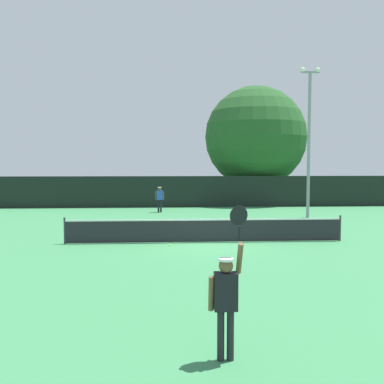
{
  "coord_description": "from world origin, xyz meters",
  "views": [
    {
      "loc": [
        -1.62,
        -17.81,
        3.26
      ],
      "look_at": [
        -0.19,
        5.57,
        1.7
      ],
      "focal_mm": 41.27,
      "sensor_mm": 36.0,
      "label": 1
    }
  ],
  "objects_px": {
    "player_serving": "(226,293)",
    "large_tree": "(256,137)",
    "parked_car_mid": "(205,190)",
    "parked_car_far": "(285,189)",
    "player_receiving": "(160,197)",
    "light_pole": "(309,134)",
    "tennis_ball": "(170,245)",
    "parked_car_near": "(95,191)"
  },
  "relations": [
    {
      "from": "parked_car_near",
      "to": "parked_car_far",
      "type": "bearing_deg",
      "value": 6.82
    },
    {
      "from": "player_serving",
      "to": "tennis_ball",
      "type": "bearing_deg",
      "value": 94.63
    },
    {
      "from": "parked_car_mid",
      "to": "large_tree",
      "type": "bearing_deg",
      "value": -38.7
    },
    {
      "from": "parked_car_near",
      "to": "parked_car_far",
      "type": "height_order",
      "value": "same"
    },
    {
      "from": "parked_car_near",
      "to": "player_serving",
      "type": "bearing_deg",
      "value": -74.87
    },
    {
      "from": "large_tree",
      "to": "parked_car_near",
      "type": "xyz_separation_m",
      "value": [
        -13.62,
        3.92,
        -4.54
      ]
    },
    {
      "from": "tennis_ball",
      "to": "parked_car_mid",
      "type": "height_order",
      "value": "parked_car_mid"
    },
    {
      "from": "player_serving",
      "to": "large_tree",
      "type": "height_order",
      "value": "large_tree"
    },
    {
      "from": "player_receiving",
      "to": "light_pole",
      "type": "bearing_deg",
      "value": 159.08
    },
    {
      "from": "large_tree",
      "to": "parked_car_far",
      "type": "bearing_deg",
      "value": 53.22
    },
    {
      "from": "player_serving",
      "to": "parked_car_far",
      "type": "relative_size",
      "value": 0.6
    },
    {
      "from": "large_tree",
      "to": "parked_car_mid",
      "type": "xyz_separation_m",
      "value": [
        -3.72,
        3.87,
        -4.54
      ]
    },
    {
      "from": "player_receiving",
      "to": "tennis_ball",
      "type": "bearing_deg",
      "value": 92.62
    },
    {
      "from": "player_serving",
      "to": "large_tree",
      "type": "xyz_separation_m",
      "value": [
        6.36,
        28.59,
        4.19
      ]
    },
    {
      "from": "parked_car_mid",
      "to": "parked_car_far",
      "type": "bearing_deg",
      "value": 17.49
    },
    {
      "from": "player_receiving",
      "to": "tennis_ball",
      "type": "xyz_separation_m",
      "value": [
        0.54,
        -11.79,
        -0.98
      ]
    },
    {
      "from": "large_tree",
      "to": "parked_car_mid",
      "type": "bearing_deg",
      "value": 133.86
    },
    {
      "from": "player_serving",
      "to": "parked_car_mid",
      "type": "distance_m",
      "value": 32.57
    },
    {
      "from": "player_receiving",
      "to": "light_pole",
      "type": "height_order",
      "value": "light_pole"
    },
    {
      "from": "tennis_ball",
      "to": "parked_car_near",
      "type": "height_order",
      "value": "parked_car_near"
    },
    {
      "from": "player_serving",
      "to": "parked_car_near",
      "type": "relative_size",
      "value": 0.6
    },
    {
      "from": "player_receiving",
      "to": "parked_car_mid",
      "type": "distance_m",
      "value": 11.37
    },
    {
      "from": "player_serving",
      "to": "parked_car_mid",
      "type": "height_order",
      "value": "player_serving"
    },
    {
      "from": "player_serving",
      "to": "large_tree",
      "type": "relative_size",
      "value": 0.27
    },
    {
      "from": "player_serving",
      "to": "light_pole",
      "type": "xyz_separation_m",
      "value": [
        7.44,
        18.46,
        3.83
      ]
    },
    {
      "from": "player_receiving",
      "to": "parked_car_near",
      "type": "distance_m",
      "value": 12.21
    },
    {
      "from": "parked_car_far",
      "to": "player_receiving",
      "type": "bearing_deg",
      "value": -132.72
    },
    {
      "from": "player_receiving",
      "to": "parked_car_far",
      "type": "distance_m",
      "value": 16.7
    },
    {
      "from": "parked_car_far",
      "to": "parked_car_mid",
      "type": "bearing_deg",
      "value": -168.57
    },
    {
      "from": "parked_car_near",
      "to": "parked_car_mid",
      "type": "distance_m",
      "value": 9.9
    },
    {
      "from": "large_tree",
      "to": "parked_car_mid",
      "type": "distance_m",
      "value": 7.04
    },
    {
      "from": "player_receiving",
      "to": "tennis_ball",
      "type": "distance_m",
      "value": 11.84
    },
    {
      "from": "light_pole",
      "to": "large_tree",
      "type": "distance_m",
      "value": 10.19
    },
    {
      "from": "player_serving",
      "to": "large_tree",
      "type": "distance_m",
      "value": 29.59
    },
    {
      "from": "player_serving",
      "to": "player_receiving",
      "type": "xyz_separation_m",
      "value": [
        -1.35,
        21.82,
        -0.11
      ]
    },
    {
      "from": "player_serving",
      "to": "tennis_ball",
      "type": "xyz_separation_m",
      "value": [
        -0.81,
        10.04,
        -1.1
      ]
    },
    {
      "from": "player_serving",
      "to": "light_pole",
      "type": "relative_size",
      "value": 0.29
    },
    {
      "from": "large_tree",
      "to": "player_receiving",
      "type": "bearing_deg",
      "value": -138.76
    },
    {
      "from": "light_pole",
      "to": "parked_car_far",
      "type": "xyz_separation_m",
      "value": [
        2.83,
        15.35,
        -4.18
      ]
    },
    {
      "from": "tennis_ball",
      "to": "parked_car_near",
      "type": "xyz_separation_m",
      "value": [
        -6.44,
        22.47,
        0.74
      ]
    },
    {
      "from": "parked_car_mid",
      "to": "parked_car_far",
      "type": "xyz_separation_m",
      "value": [
        7.63,
        1.35,
        0.0
      ]
    },
    {
      "from": "large_tree",
      "to": "tennis_ball",
      "type": "bearing_deg",
      "value": -111.15
    }
  ]
}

